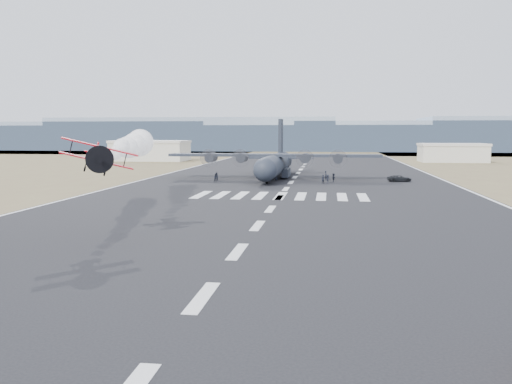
% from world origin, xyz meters
% --- Properties ---
extents(ground, '(500.00, 500.00, 0.00)m').
position_xyz_m(ground, '(0.00, 0.00, 0.00)').
color(ground, black).
rests_on(ground, ground).
extents(scrub_far, '(500.00, 80.00, 0.00)m').
position_xyz_m(scrub_far, '(0.00, 230.00, 0.00)').
color(scrub_far, brown).
rests_on(scrub_far, ground).
extents(runway_markings, '(60.00, 260.00, 0.01)m').
position_xyz_m(runway_markings, '(0.00, 60.00, 0.01)').
color(runway_markings, silver).
rests_on(runway_markings, ground).
extents(ridge_seg_b, '(150.00, 50.00, 15.00)m').
position_xyz_m(ridge_seg_b, '(-130.00, 260.00, 7.50)').
color(ridge_seg_b, '#8494A7').
rests_on(ridge_seg_b, ground).
extents(ridge_seg_c, '(150.00, 50.00, 17.00)m').
position_xyz_m(ridge_seg_c, '(-65.00, 260.00, 8.50)').
color(ridge_seg_c, '#8494A7').
rests_on(ridge_seg_c, ground).
extents(ridge_seg_d, '(150.00, 50.00, 13.00)m').
position_xyz_m(ridge_seg_d, '(0.00, 260.00, 6.50)').
color(ridge_seg_d, '#8494A7').
rests_on(ridge_seg_d, ground).
extents(ridge_seg_e, '(150.00, 50.00, 15.00)m').
position_xyz_m(ridge_seg_e, '(65.00, 260.00, 7.50)').
color(ridge_seg_e, '#8494A7').
rests_on(ridge_seg_e, ground).
extents(hangar_left, '(24.50, 14.50, 6.70)m').
position_xyz_m(hangar_left, '(-52.00, 145.00, 3.41)').
color(hangar_left, beige).
rests_on(hangar_left, ground).
extents(hangar_right, '(20.50, 12.50, 5.90)m').
position_xyz_m(hangar_right, '(46.00, 150.00, 3.01)').
color(hangar_right, beige).
rests_on(hangar_right, ground).
extents(aerobatic_biplane, '(6.50, 6.15, 3.32)m').
position_xyz_m(aerobatic_biplane, '(-13.33, 16.31, 7.32)').
color(aerobatic_biplane, red).
extents(smoke_trail, '(11.07, 37.30, 4.17)m').
position_xyz_m(smoke_trail, '(-20.80, 46.54, 7.60)').
color(smoke_trail, white).
extents(transport_aircraft, '(42.61, 35.14, 12.34)m').
position_xyz_m(transport_aircraft, '(-3.96, 81.30, 3.18)').
color(transport_aircraft, black).
rests_on(transport_aircraft, ground).
extents(support_vehicle, '(4.72, 2.77, 1.23)m').
position_xyz_m(support_vehicle, '(20.45, 76.37, 0.62)').
color(support_vehicle, black).
rests_on(support_vehicle, ground).
extents(crew_a, '(0.64, 0.74, 1.81)m').
position_xyz_m(crew_a, '(6.47, 77.90, 0.90)').
color(crew_a, black).
rests_on(crew_a, ground).
extents(crew_b, '(0.90, 0.71, 1.61)m').
position_xyz_m(crew_b, '(-14.15, 70.76, 0.81)').
color(crew_b, black).
rests_on(crew_b, ground).
extents(crew_c, '(1.06, 0.49, 1.63)m').
position_xyz_m(crew_c, '(6.84, 70.96, 0.82)').
color(crew_c, black).
rests_on(crew_c, ground).
extents(crew_d, '(0.86, 1.05, 1.60)m').
position_xyz_m(crew_d, '(-6.13, 75.23, 0.80)').
color(crew_d, black).
rests_on(crew_d, ground).
extents(crew_e, '(0.87, 0.65, 1.59)m').
position_xyz_m(crew_e, '(-3.21, 76.25, 0.79)').
color(crew_e, black).
rests_on(crew_e, ground).
extents(crew_f, '(0.69, 1.57, 1.63)m').
position_xyz_m(crew_f, '(7.95, 74.11, 0.82)').
color(crew_f, black).
rests_on(crew_f, ground).
extents(crew_g, '(0.78, 0.78, 1.66)m').
position_xyz_m(crew_g, '(5.98, 70.51, 0.83)').
color(crew_g, black).
rests_on(crew_g, ground).
extents(crew_h, '(0.48, 0.77, 1.57)m').
position_xyz_m(crew_h, '(-14.74, 74.33, 0.78)').
color(crew_h, black).
rests_on(crew_h, ground).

